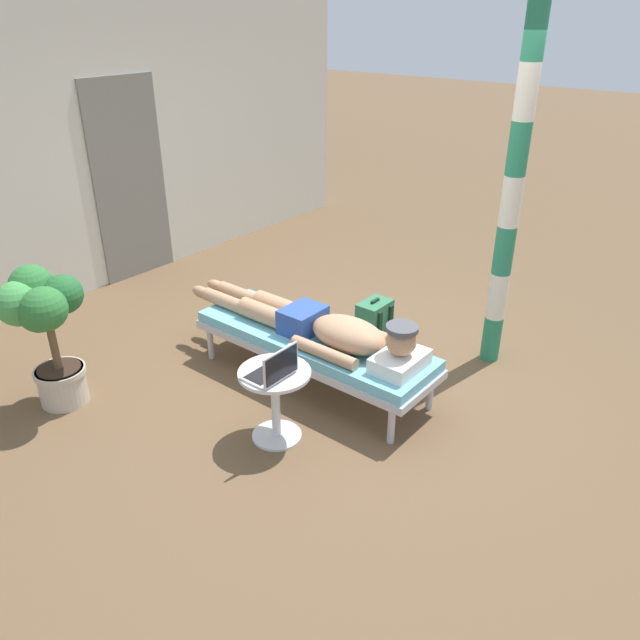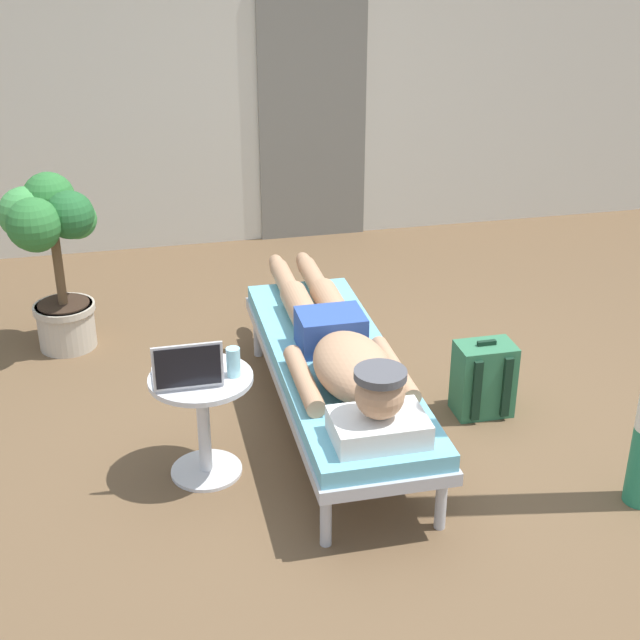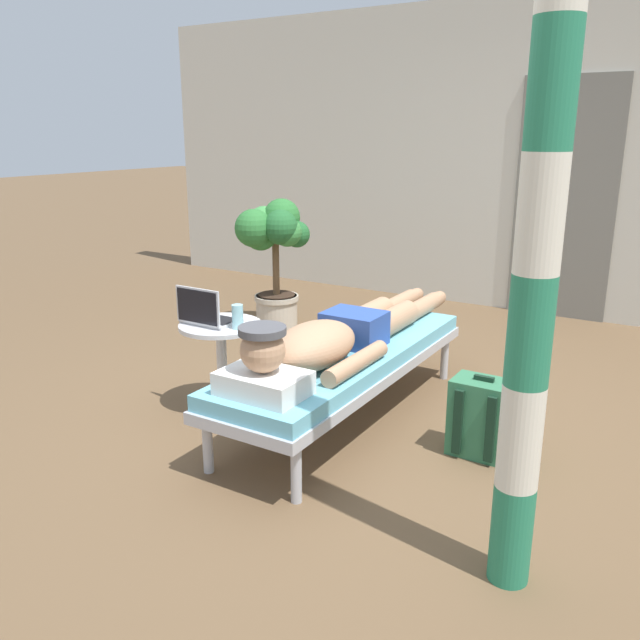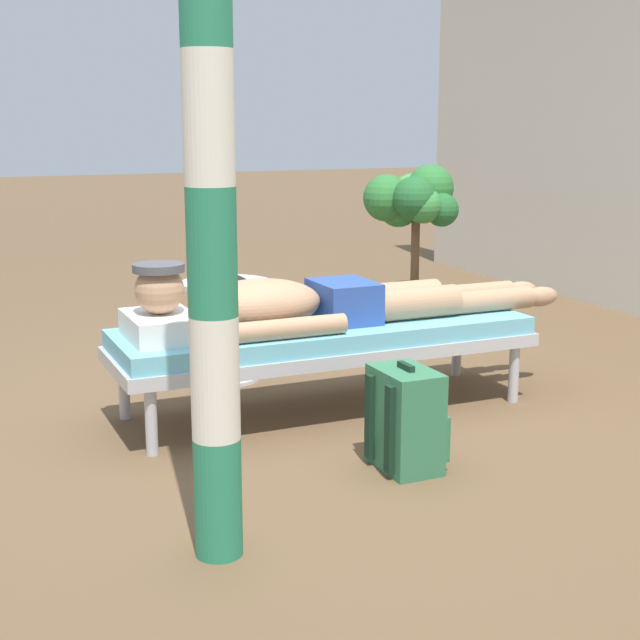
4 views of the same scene
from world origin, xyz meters
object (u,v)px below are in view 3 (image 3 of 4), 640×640
at_px(lounge_chair, 345,361).
at_px(porch_post, 541,214).
at_px(side_table, 221,351).
at_px(backpack, 481,418).
at_px(laptop, 206,314).
at_px(drink_glass, 238,317).
at_px(potted_plant, 273,244).
at_px(person_reclining, 337,337).

height_order(lounge_chair, porch_post, porch_post).
distance_m(side_table, backpack, 1.52).
relative_size(side_table, porch_post, 0.19).
height_order(laptop, drink_glass, laptop).
xyz_separation_m(lounge_chair, laptop, (-0.75, -0.30, 0.24)).
bearing_deg(lounge_chair, potted_plant, 137.96).
distance_m(lounge_chair, porch_post, 1.82).
relative_size(potted_plant, porch_post, 0.40).
bearing_deg(person_reclining, porch_post, -33.82).
relative_size(person_reclining, laptop, 7.00).
distance_m(lounge_chair, laptop, 0.84).
xyz_separation_m(lounge_chair, drink_glass, (-0.54, -0.27, 0.25)).
distance_m(person_reclining, laptop, 0.78).
height_order(backpack, porch_post, porch_post).
relative_size(person_reclining, backpack, 5.12).
distance_m(laptop, potted_plant, 1.68).
xyz_separation_m(side_table, porch_post, (1.90, -0.66, 0.99)).
height_order(side_table, drink_glass, drink_glass).
xyz_separation_m(side_table, potted_plant, (-0.70, 1.50, 0.35)).
xyz_separation_m(drink_glass, porch_post, (1.75, -0.64, 0.75)).
xyz_separation_m(side_table, laptop, (-0.06, -0.05, 0.23)).
bearing_deg(porch_post, laptop, 162.67).
height_order(side_table, porch_post, porch_post).
relative_size(laptop, backpack, 0.73).
relative_size(laptop, porch_post, 0.12).
bearing_deg(drink_glass, person_reclining, 17.57).
relative_size(side_table, potted_plant, 0.49).
distance_m(lounge_chair, person_reclining, 0.20).
bearing_deg(porch_post, drink_glass, 159.97).
bearing_deg(backpack, person_reclining, -173.79).
bearing_deg(person_reclining, potted_plant, 135.71).
distance_m(backpack, potted_plant, 2.58).
bearing_deg(potted_plant, backpack, -30.06).
distance_m(person_reclining, potted_plant, 1.95).
xyz_separation_m(laptop, drink_glass, (0.21, 0.03, 0.01)).
xyz_separation_m(person_reclining, drink_glass, (-0.54, -0.17, 0.07)).
xyz_separation_m(side_table, backpack, (1.49, 0.23, -0.16)).
relative_size(lounge_chair, drink_glass, 14.28).
relative_size(drink_glass, porch_post, 0.05).
distance_m(potted_plant, porch_post, 3.44).
height_order(lounge_chair, side_table, side_table).
xyz_separation_m(lounge_chair, backpack, (0.80, -0.02, -0.15)).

